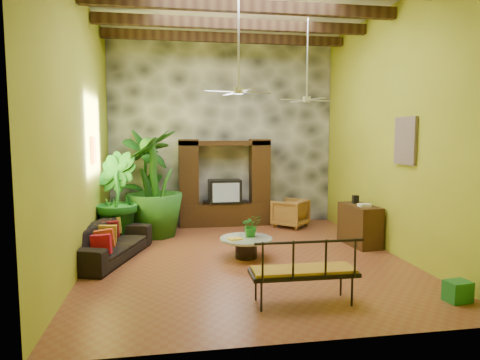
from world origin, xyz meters
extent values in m
plane|color=brown|center=(0.00, 0.00, 0.00)|extent=(7.00, 7.00, 0.00)
cube|color=olive|center=(0.00, 3.50, 2.50)|extent=(6.00, 0.02, 5.00)
cube|color=olive|center=(-3.00, 0.00, 2.50)|extent=(0.02, 7.00, 5.00)
cube|color=olive|center=(3.00, 0.00, 2.50)|extent=(0.02, 7.00, 5.00)
cube|color=#34363B|center=(0.00, 3.44, 2.50)|extent=(5.98, 0.10, 4.98)
cube|color=#352210|center=(0.00, 0.00, 4.78)|extent=(5.95, 0.16, 0.22)
cube|color=#352210|center=(0.00, 1.30, 4.78)|extent=(5.95, 0.16, 0.22)
cube|color=#352210|center=(0.00, 2.60, 4.78)|extent=(5.95, 0.16, 0.22)
cube|color=#321D0D|center=(0.00, 3.14, 0.30)|extent=(2.40, 0.50, 0.60)
cube|color=#321D0D|center=(-0.95, 3.14, 1.30)|extent=(0.50, 0.48, 2.00)
cube|color=#321D0D|center=(0.95, 3.14, 1.30)|extent=(0.50, 0.48, 2.00)
cube|color=#321D0D|center=(0.00, 3.14, 2.20)|extent=(2.40, 0.48, 0.12)
cube|color=black|center=(0.00, 3.12, 0.92)|extent=(0.85, 0.52, 0.62)
cube|color=#8C99A8|center=(0.00, 2.85, 0.92)|extent=(0.70, 0.02, 0.50)
cylinder|color=silver|center=(-0.20, -0.40, 4.10)|extent=(0.04, 0.04, 1.80)
cylinder|color=silver|center=(-0.20, -0.40, 3.20)|extent=(0.18, 0.18, 0.12)
cube|color=silver|center=(0.15, -0.31, 3.18)|extent=(0.58, 0.26, 0.01)
cube|color=silver|center=(-0.29, -0.05, 3.18)|extent=(0.26, 0.58, 0.01)
cube|color=silver|center=(-0.55, -0.49, 3.18)|extent=(0.58, 0.26, 0.01)
cube|color=silver|center=(-0.11, -0.75, 3.18)|extent=(0.26, 0.58, 0.01)
cylinder|color=silver|center=(1.60, 1.20, 4.10)|extent=(0.04, 0.04, 1.80)
cylinder|color=silver|center=(1.60, 1.20, 3.20)|extent=(0.18, 0.18, 0.12)
cube|color=silver|center=(1.95, 1.29, 3.18)|extent=(0.58, 0.26, 0.01)
cube|color=silver|center=(1.51, 1.55, 3.18)|extent=(0.26, 0.58, 0.01)
cube|color=silver|center=(1.25, 1.11, 3.18)|extent=(0.58, 0.26, 0.01)
cube|color=silver|center=(1.69, 0.85, 3.18)|extent=(0.26, 0.58, 0.01)
cube|color=gold|center=(-2.96, 1.00, 2.10)|extent=(0.06, 0.32, 0.55)
cube|color=#27538F|center=(2.96, -0.60, 2.30)|extent=(0.06, 0.70, 0.90)
imported|color=black|center=(-2.65, 0.36, 0.34)|extent=(1.61, 2.52, 0.69)
imported|color=olive|center=(1.68, 2.66, 0.37)|extent=(1.12, 1.12, 0.73)
imported|color=#175A18|center=(-2.04, 3.15, 1.29)|extent=(1.56, 1.64, 2.59)
imported|color=#1A6620|center=(-2.65, 1.62, 1.02)|extent=(1.32, 1.41, 2.04)
imported|color=#225E18|center=(-1.81, 2.20, 1.26)|extent=(1.76, 1.76, 2.53)
cylinder|color=black|center=(0.02, 0.01, 0.18)|extent=(0.44, 0.44, 0.36)
cylinder|color=silver|center=(0.02, 0.01, 0.38)|extent=(1.03, 1.03, 0.04)
imported|color=#1B671B|center=(0.14, 0.14, 0.62)|extent=(0.41, 0.36, 0.44)
cube|color=yellow|center=(-0.22, -0.08, 0.41)|extent=(0.28, 0.23, 0.03)
cube|color=black|center=(0.41, -2.37, 0.45)|extent=(1.54, 0.53, 0.06)
cube|color=#A97720|center=(0.41, -2.37, 0.49)|extent=(1.46, 0.48, 0.06)
cube|color=black|center=(0.41, -2.65, 0.72)|extent=(1.53, 0.06, 0.54)
cube|color=#392312|center=(2.65, 0.58, 0.44)|extent=(0.60, 1.15, 0.89)
cube|color=#1C6920|center=(2.65, -2.68, 0.15)|extent=(0.38, 0.31, 0.31)
camera|label=1|loc=(-1.45, -8.07, 2.41)|focal=32.00mm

